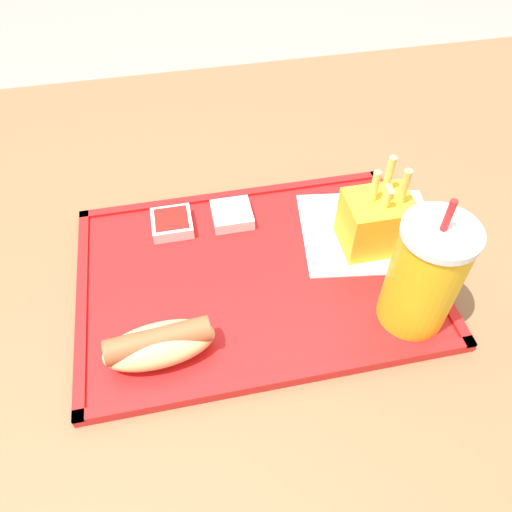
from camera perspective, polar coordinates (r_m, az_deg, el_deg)
The scene contains 9 objects.
ground_plane at distance 1.27m, azimuth -0.59°, elevation -25.55°, with size 8.00×8.00×0.00m, color gray.
dining_table at distance 0.91m, azimuth -0.78°, elevation -19.17°, with size 1.40×1.08×0.75m.
food_tray at distance 0.60m, azimuth 0.00°, elevation -2.19°, with size 0.42×0.29×0.01m.
paper_napkin at distance 0.65m, azimuth 12.77°, elevation 2.79°, with size 0.19×0.17×0.00m.
soda_cup at distance 0.53m, azimuth 18.70°, elevation -2.11°, with size 0.08×0.08×0.17m.
hot_dog_far at distance 0.52m, azimuth -10.99°, elevation -9.84°, with size 0.12×0.06×0.04m.
fries_carton at distance 0.61m, azimuth 13.54°, elevation 3.92°, with size 0.08×0.06×0.12m.
sauce_cup_mayo at distance 0.65m, azimuth -2.76°, elevation 4.79°, with size 0.05×0.05×0.02m.
sauce_cup_ketchup at distance 0.65m, azimuth -9.58°, elevation 3.77°, with size 0.05×0.05×0.02m.
Camera 1 is at (0.06, 0.34, 1.22)m, focal length 35.00 mm.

